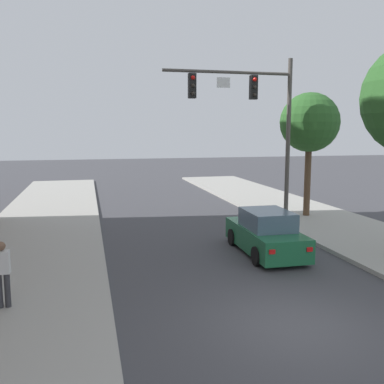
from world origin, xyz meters
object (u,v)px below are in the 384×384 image
traffic_signal_mast (255,111)px  street_tree_second (310,123)px  pedestrian_sidewalk_left_walker (2,271)px  car_lead_green (266,234)px

traffic_signal_mast → street_tree_second: size_ratio=1.22×
pedestrian_sidewalk_left_walker → street_tree_second: size_ratio=0.27×
car_lead_green → pedestrian_sidewalk_left_walker: size_ratio=2.60×
traffic_signal_mast → car_lead_green: size_ratio=1.76×
traffic_signal_mast → pedestrian_sidewalk_left_walker: size_ratio=4.57×
car_lead_green → street_tree_second: 8.19m
car_lead_green → pedestrian_sidewalk_left_walker: (-8.25, -3.27, 0.34)m
car_lead_green → street_tree_second: size_ratio=0.70×
traffic_signal_mast → pedestrian_sidewalk_left_walker: (-9.50, -7.60, -4.25)m
pedestrian_sidewalk_left_walker → traffic_signal_mast: bearing=38.7°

